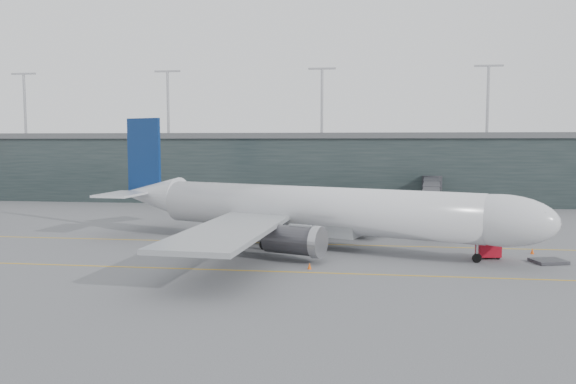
# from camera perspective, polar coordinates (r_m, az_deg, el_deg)

# --- Properties ---
(ground) EXTENTS (320.00, 320.00, 0.00)m
(ground) POSITION_cam_1_polar(r_m,az_deg,el_deg) (78.24, -2.82, -4.65)
(ground) COLOR #525256
(ground) RESTS_ON ground
(taxiline_a) EXTENTS (160.00, 0.25, 0.02)m
(taxiline_a) POSITION_cam_1_polar(r_m,az_deg,el_deg) (74.36, -3.38, -5.16)
(taxiline_a) COLOR gold
(taxiline_a) RESTS_ON ground
(taxiline_b) EXTENTS (160.00, 0.25, 0.02)m
(taxiline_b) POSITION_cam_1_polar(r_m,az_deg,el_deg) (59.05, -6.35, -7.87)
(taxiline_b) COLOR gold
(taxiline_b) RESTS_ON ground
(taxiline_lead_main) EXTENTS (0.25, 60.00, 0.02)m
(taxiline_lead_main) POSITION_cam_1_polar(r_m,az_deg,el_deg) (97.16, 2.21, -2.74)
(taxiline_lead_main) COLOR gold
(taxiline_lead_main) RESTS_ON ground
(terminal) EXTENTS (240.00, 36.00, 29.00)m
(terminal) POSITION_cam_1_polar(r_m,az_deg,el_deg) (134.68, 1.61, 2.69)
(terminal) COLOR #1D2728
(terminal) RESTS_ON ground
(main_aircraft) EXTENTS (57.72, 53.27, 16.74)m
(main_aircraft) POSITION_cam_1_polar(r_m,az_deg,el_deg) (70.91, 2.12, -1.82)
(main_aircraft) COLOR silver
(main_aircraft) RESTS_ON ground
(jet_bridge) EXTENTS (8.46, 44.46, 6.45)m
(jet_bridge) POSITION_cam_1_polar(r_m,az_deg,el_deg) (99.82, 13.91, 0.11)
(jet_bridge) COLOR #27272B
(jet_bridge) RESTS_ON ground
(gse_cart) EXTENTS (2.72, 1.95, 1.71)m
(gse_cart) POSITION_cam_1_polar(r_m,az_deg,el_deg) (68.16, 19.68, -5.58)
(gse_cart) COLOR #A50B1B
(gse_cart) RESTS_ON ground
(baggage_dolly) EXTENTS (4.00, 3.54, 0.34)m
(baggage_dolly) POSITION_cam_1_polar(r_m,az_deg,el_deg) (68.28, 24.94, -6.38)
(baggage_dolly) COLOR #333337
(baggage_dolly) RESTS_ON ground
(uld_a) EXTENTS (2.42, 2.18, 1.82)m
(uld_a) POSITION_cam_1_polar(r_m,az_deg,el_deg) (89.59, -5.63, -2.81)
(uld_a) COLOR #37363B
(uld_a) RESTS_ON ground
(uld_b) EXTENTS (2.09, 1.75, 1.75)m
(uld_b) POSITION_cam_1_polar(r_m,az_deg,el_deg) (89.15, -3.07, -2.86)
(uld_b) COLOR #37363B
(uld_b) RESTS_ON ground
(uld_c) EXTENTS (2.56, 2.29, 1.94)m
(uld_c) POSITION_cam_1_polar(r_m,az_deg,el_deg) (88.24, -0.76, -2.87)
(uld_c) COLOR #37363B
(uld_c) RESTS_ON ground
(cone_nose) EXTENTS (0.44, 0.44, 0.69)m
(cone_nose) POSITION_cam_1_polar(r_m,az_deg,el_deg) (72.83, 23.57, -5.53)
(cone_nose) COLOR #F8540D
(cone_nose) RESTS_ON ground
(cone_wing_stbd) EXTENTS (0.43, 0.43, 0.69)m
(cone_wing_stbd) POSITION_cam_1_polar(r_m,az_deg,el_deg) (59.05, 2.20, -7.51)
(cone_wing_stbd) COLOR #E0530C
(cone_wing_stbd) RESTS_ON ground
(cone_wing_port) EXTENTS (0.39, 0.39, 0.63)m
(cone_wing_port) POSITION_cam_1_polar(r_m,az_deg,el_deg) (87.95, 4.74, -3.37)
(cone_wing_port) COLOR red
(cone_wing_port) RESTS_ON ground
(cone_tail) EXTENTS (0.41, 0.41, 0.65)m
(cone_tail) POSITION_cam_1_polar(r_m,az_deg,el_deg) (68.86, -10.38, -5.79)
(cone_tail) COLOR orange
(cone_tail) RESTS_ON ground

